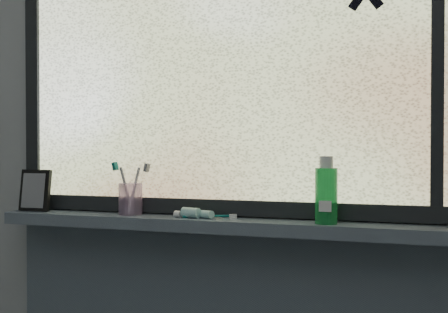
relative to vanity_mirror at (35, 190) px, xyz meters
name	(u,v)px	position (x,y,z in m)	size (l,w,h in m)	color
wall_back	(239,146)	(0.73, 0.08, 0.16)	(3.00, 0.01, 2.50)	#9EA3A8
windowsill	(233,225)	(0.73, 0.01, -0.09)	(1.62, 0.14, 0.04)	#4E5B68
window_pane	(238,60)	(0.73, 0.06, 0.44)	(1.50, 0.01, 1.00)	silver
frame_bottom	(237,208)	(0.73, 0.06, -0.04)	(1.60, 0.03, 0.05)	black
frame_left	(34,70)	(-0.05, 0.06, 0.44)	(0.05, 0.03, 1.10)	black
frame_mullion	(437,49)	(1.33, 0.06, 0.44)	(0.04, 0.03, 1.00)	black
vanity_mirror	(35,190)	(0.00, 0.00, 0.00)	(0.12, 0.06, 0.15)	black
toothpaste_tube	(197,213)	(0.61, -0.01, -0.06)	(0.19, 0.04, 0.03)	white
toothbrush_cup	(131,199)	(0.37, 0.01, -0.02)	(0.08, 0.08, 0.10)	#D6AAE2
toothbrush_lying	(207,216)	(0.64, 0.01, -0.07)	(0.19, 0.02, 0.01)	#0B6761
mouthwash_bottle	(326,190)	(1.02, -0.01, 0.03)	(0.07, 0.07, 0.16)	green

